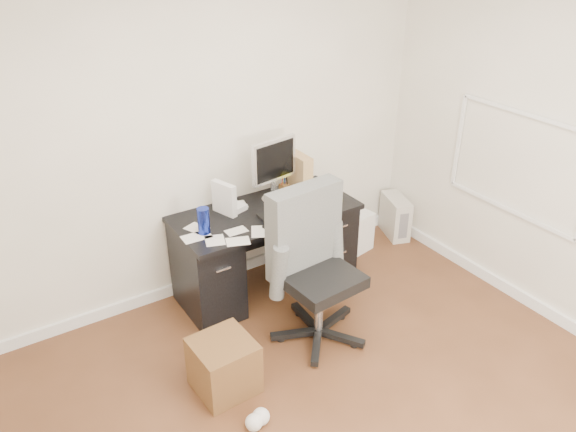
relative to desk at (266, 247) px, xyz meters
name	(u,v)px	position (x,y,z in m)	size (l,w,h in m)	color
ground	(360,429)	(-0.30, -1.65, -0.40)	(4.00, 4.00, 0.00)	#4C2C18
room_shell	(382,189)	(-0.27, -1.62, 1.26)	(4.02, 4.02, 2.71)	beige
desk	(266,247)	(0.00, 0.00, 0.00)	(1.50, 0.70, 0.75)	black
loose_papers	(247,219)	(-0.20, -0.05, 0.35)	(1.10, 0.60, 0.00)	silver
lcd_monitor	(274,170)	(0.15, 0.12, 0.63)	(0.44, 0.25, 0.55)	silver
keyboard	(282,213)	(0.08, -0.13, 0.36)	(0.39, 0.13, 0.02)	black
computer_mouse	(317,200)	(0.43, -0.12, 0.38)	(0.05, 0.05, 0.05)	silver
travel_mug	(204,221)	(-0.57, -0.07, 0.45)	(0.09, 0.09, 0.21)	#16279B
white_binder	(224,198)	(-0.30, 0.13, 0.48)	(0.11, 0.23, 0.27)	white
magazine_file	(300,172)	(0.46, 0.19, 0.51)	(0.14, 0.27, 0.32)	tan
pen_cup	(285,182)	(0.30, 0.18, 0.46)	(0.09, 0.09, 0.22)	#513417
yellow_book	(329,195)	(0.58, -0.08, 0.37)	(0.17, 0.22, 0.04)	#F4F41A
paper_remote	(273,229)	(-0.11, -0.30, 0.36)	(0.22, 0.18, 0.02)	silver
office_chair	(320,271)	(0.00, -0.77, 0.20)	(0.68, 0.68, 1.19)	#4D504E
pc_tower	(395,216)	(1.56, 0.10, -0.20)	(0.18, 0.41, 0.41)	beige
shopping_bag	(359,233)	(1.05, 0.03, -0.21)	(0.28, 0.20, 0.39)	white
wicker_basket	(224,365)	(-0.85, -0.86, -0.21)	(0.39, 0.39, 0.39)	#4A3016
desk_printer	(301,253)	(0.45, 0.14, -0.29)	(0.38, 0.32, 0.23)	slate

